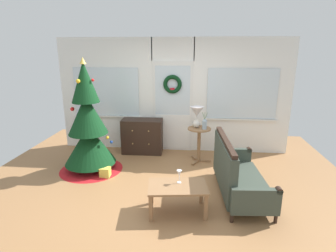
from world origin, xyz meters
TOP-DOWN VIEW (x-y plane):
  - ground_plane at (0.00, 0.00)m, footprint 6.76×6.76m
  - back_wall_with_door at (0.00, 2.08)m, footprint 5.20×0.19m
  - christmas_tree at (-1.50, 0.77)m, footprint 1.22×1.22m
  - dresser_cabinet at (-0.67, 1.79)m, footprint 0.91×0.46m
  - settee_sofa at (1.19, 0.06)m, footprint 0.83×1.65m
  - side_table at (0.61, 1.39)m, footprint 0.50×0.48m
  - table_lamp at (0.55, 1.43)m, footprint 0.28×0.28m
  - flower_vase at (0.71, 1.33)m, footprint 0.11×0.10m
  - coffee_table at (0.30, -0.51)m, footprint 0.90×0.63m
  - wine_glass at (0.31, -0.41)m, footprint 0.08×0.08m
  - gift_box at (-1.12, 0.48)m, footprint 0.18×0.16m

SIDE VIEW (x-z plane):
  - ground_plane at x=0.00m, z-range 0.00..0.00m
  - gift_box at x=-1.12m, z-range 0.00..0.18m
  - coffee_table at x=0.30m, z-range 0.15..0.57m
  - settee_sofa at x=1.19m, z-range -0.10..0.86m
  - dresser_cabinet at x=-0.67m, z-range 0.00..0.78m
  - side_table at x=0.61m, z-range 0.15..0.89m
  - wine_glass at x=0.31m, z-range 0.46..0.66m
  - christmas_tree at x=-1.50m, z-range -0.28..1.89m
  - flower_vase at x=0.71m, z-range 0.68..1.03m
  - table_lamp at x=0.55m, z-range 0.80..1.24m
  - back_wall_with_door at x=0.00m, z-range 0.01..2.56m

